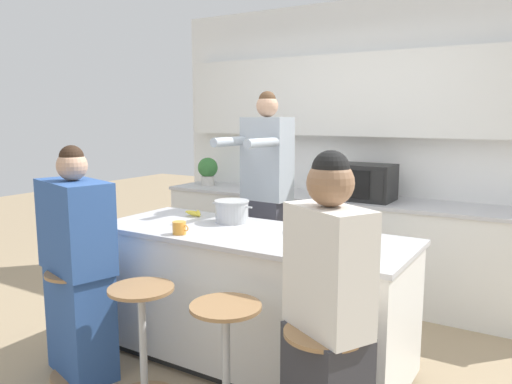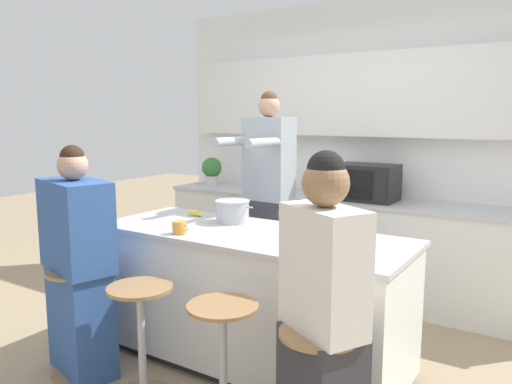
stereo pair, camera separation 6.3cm
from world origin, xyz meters
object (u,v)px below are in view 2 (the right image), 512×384
object	(u,v)px
fruit_bowl	(359,231)
person_cooking	(268,207)
banana_bunch	(196,213)
microwave	(367,182)
person_seated_near	(323,329)
juice_carton	(318,229)
person_wrapped_blanket	(78,269)
kitchen_island	(250,297)
coffee_cup_near	(179,228)
potted_plant	(212,170)
bar_stool_center_left	(142,339)
bar_stool_center_right	(223,362)
bar_stool_leftmost	(79,317)
cooking_pot	(233,211)

from	to	relation	value
fruit_bowl	person_cooking	bearing A→B (deg)	152.55
banana_bunch	microwave	distance (m)	1.58
person_seated_near	juice_carton	size ratio (longest dim) A/B	7.93
person_wrapped_blanket	kitchen_island	bearing A→B (deg)	55.35
juice_carton	fruit_bowl	bearing A→B (deg)	63.18
fruit_bowl	coffee_cup_near	distance (m)	1.13
person_seated_near	potted_plant	xyz separation A→B (m)	(-2.37, 2.27, 0.37)
microwave	fruit_bowl	bearing A→B (deg)	-71.49
microwave	juice_carton	bearing A→B (deg)	-79.55
bar_stool_center_left	bar_stool_center_right	bearing A→B (deg)	3.23
person_seated_near	juice_carton	world-z (taller)	person_seated_near
bar_stool_center_left	person_wrapped_blanket	world-z (taller)	person_wrapped_blanket
person_wrapped_blanket	potted_plant	size ratio (longest dim) A/B	4.94
bar_stool_leftmost	microwave	distance (m)	2.58
person_cooking	microwave	xyz separation A→B (m)	(0.52, 0.81, 0.15)
person_cooking	person_wrapped_blanket	world-z (taller)	person_cooking
kitchen_island	cooking_pot	world-z (taller)	cooking_pot
kitchen_island	juice_carton	bearing A→B (deg)	-4.24
person_wrapped_blanket	microwave	distance (m)	2.50
person_wrapped_blanket	person_seated_near	world-z (taller)	person_seated_near
bar_stool_leftmost	banana_bunch	world-z (taller)	banana_bunch
person_wrapped_blanket	microwave	bearing A→B (deg)	81.12
person_cooking	person_wrapped_blanket	distance (m)	1.54
coffee_cup_near	microwave	xyz separation A→B (m)	(0.56, 1.84, 0.12)
bar_stool_center_left	bar_stool_center_right	world-z (taller)	same
bar_stool_center_left	juice_carton	size ratio (longest dim) A/B	3.64
person_cooking	coffee_cup_near	size ratio (longest dim) A/B	15.56
kitchen_island	bar_stool_center_right	bearing A→B (deg)	-67.49
person_seated_near	potted_plant	size ratio (longest dim) A/B	5.04
bar_stool_leftmost	bar_stool_center_right	distance (m)	1.12
juice_carton	microwave	bearing A→B (deg)	100.45
kitchen_island	microwave	xyz separation A→B (m)	(0.21, 1.55, 0.61)
cooking_pot	potted_plant	size ratio (longest dim) A/B	1.12
cooking_pot	fruit_bowl	distance (m)	0.92
person_cooking	banana_bunch	world-z (taller)	person_cooking
cooking_pot	bar_stool_leftmost	bearing A→B (deg)	-122.83
kitchen_island	bar_stool_center_left	xyz separation A→B (m)	(-0.28, -0.70, -0.08)
bar_stool_center_right	person_cooking	size ratio (longest dim) A/B	0.37
kitchen_island	person_wrapped_blanket	bearing A→B (deg)	-140.99
person_cooking	potted_plant	size ratio (longest dim) A/B	6.17
bar_stool_center_right	potted_plant	distance (m)	2.98
bar_stool_center_right	cooking_pot	world-z (taller)	cooking_pot
bar_stool_center_right	banana_bunch	bearing A→B (deg)	135.39
kitchen_island	bar_stool_leftmost	xyz separation A→B (m)	(-0.84, -0.70, -0.08)
coffee_cup_near	juice_carton	distance (m)	0.89
fruit_bowl	microwave	bearing A→B (deg)	108.51
person_seated_near	bar_stool_center_right	bearing A→B (deg)	-151.61
person_wrapped_blanket	juice_carton	bearing A→B (deg)	41.86
bar_stool_center_right	cooking_pot	bearing A→B (deg)	122.29
person_cooking	person_seated_near	world-z (taller)	person_cooking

